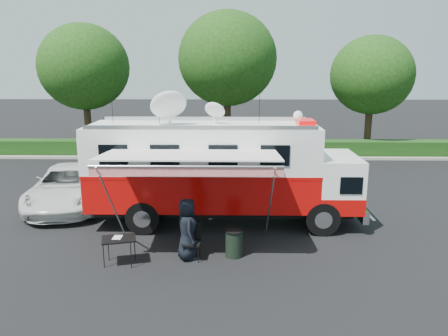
{
  "coord_description": "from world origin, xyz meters",
  "views": [
    {
      "loc": [
        0.27,
        -14.89,
        5.5
      ],
      "look_at": [
        0.0,
        0.5,
        1.9
      ],
      "focal_mm": 35.0,
      "sensor_mm": 36.0,
      "label": 1
    }
  ],
  "objects_px": {
    "white_suv": "(71,205)",
    "folding_table": "(119,240)",
    "trash_bin": "(234,243)",
    "command_truck": "(221,170)"
  },
  "relations": [
    {
      "from": "command_truck",
      "to": "folding_table",
      "type": "relative_size",
      "value": 8.83
    },
    {
      "from": "white_suv",
      "to": "folding_table",
      "type": "relative_size",
      "value": 5.35
    },
    {
      "from": "folding_table",
      "to": "trash_bin",
      "type": "bearing_deg",
      "value": 10.22
    },
    {
      "from": "white_suv",
      "to": "trash_bin",
      "type": "bearing_deg",
      "value": -44.16
    },
    {
      "from": "trash_bin",
      "to": "folding_table",
      "type": "bearing_deg",
      "value": -169.78
    },
    {
      "from": "white_suv",
      "to": "folding_table",
      "type": "bearing_deg",
      "value": -66.33
    },
    {
      "from": "white_suv",
      "to": "folding_table",
      "type": "xyz_separation_m",
      "value": [
        3.35,
        -5.32,
        0.74
      ]
    },
    {
      "from": "white_suv",
      "to": "command_truck",
      "type": "bearing_deg",
      "value": -25.34
    },
    {
      "from": "folding_table",
      "to": "white_suv",
      "type": "bearing_deg",
      "value": 122.19
    },
    {
      "from": "folding_table",
      "to": "trash_bin",
      "type": "distance_m",
      "value": 3.32
    }
  ]
}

